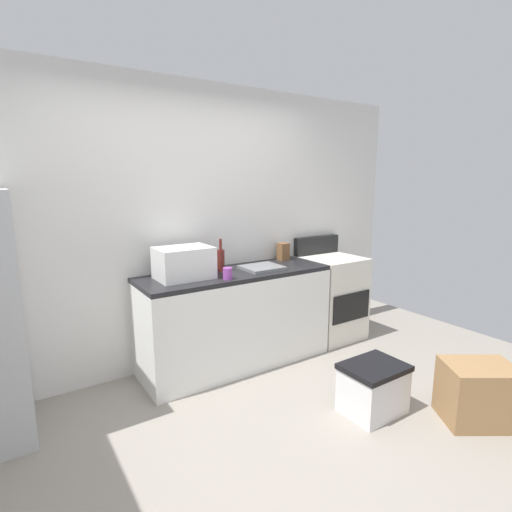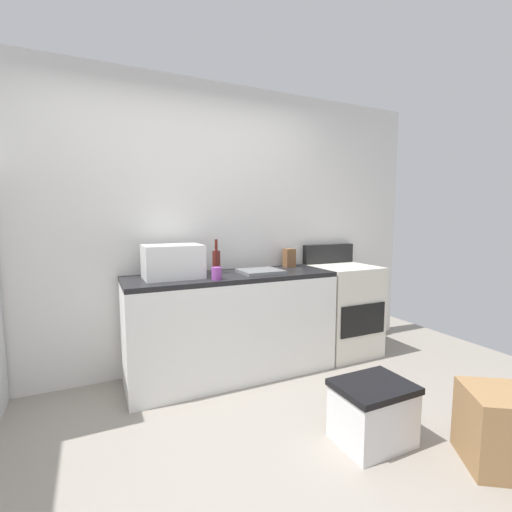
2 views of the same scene
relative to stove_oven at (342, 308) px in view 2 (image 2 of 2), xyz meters
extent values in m
plane|color=gray|center=(-1.52, -1.21, -0.47)|extent=(6.00, 6.00, 0.00)
cube|color=silver|center=(-1.52, 0.34, 0.83)|extent=(5.00, 0.10, 2.60)
cube|color=white|center=(-1.22, -0.01, -0.04)|extent=(1.80, 0.60, 0.86)
cube|color=black|center=(-1.22, -0.01, 0.41)|extent=(1.80, 0.60, 0.04)
cube|color=silver|center=(0.00, -0.01, -0.02)|extent=(0.60, 0.60, 0.90)
cube|color=black|center=(0.00, -0.31, -0.05)|extent=(0.52, 0.02, 0.30)
cube|color=black|center=(0.00, 0.25, 0.53)|extent=(0.60, 0.08, 0.20)
cube|color=white|center=(-1.72, 0.02, 0.57)|extent=(0.46, 0.34, 0.27)
cube|color=slate|center=(-0.97, -0.06, 0.45)|extent=(0.36, 0.32, 0.03)
cylinder|color=#591E19|center=(-1.32, 0.09, 0.53)|extent=(0.07, 0.07, 0.20)
cylinder|color=#591E19|center=(-1.32, 0.09, 0.68)|extent=(0.03, 0.03, 0.10)
cylinder|color=purple|center=(-1.43, -0.22, 0.48)|extent=(0.08, 0.08, 0.10)
cube|color=brown|center=(-0.53, 0.18, 0.52)|extent=(0.10, 0.10, 0.18)
cube|color=olive|center=(-0.24, -1.77, -0.25)|extent=(0.60, 0.57, 0.43)
cube|color=silver|center=(-0.78, -1.27, -0.30)|extent=(0.44, 0.34, 0.34)
cube|color=black|center=(-0.78, -1.27, -0.11)|extent=(0.46, 0.36, 0.04)
camera|label=1|loc=(-3.00, -3.05, 1.26)|focal=27.57mm
camera|label=2|loc=(-2.30, -2.82, 0.92)|focal=24.65mm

